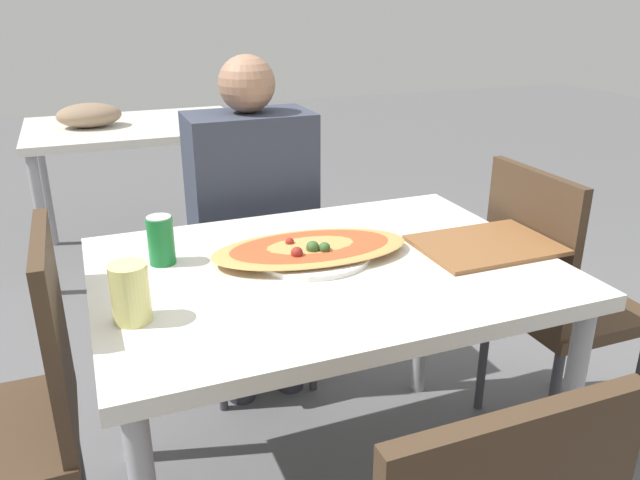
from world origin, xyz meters
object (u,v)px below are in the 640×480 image
chair_side_left (12,410)px  pizza_main (311,249)px  chair_side_right (552,293)px  person_seated (253,204)px  soda_can (161,240)px  dining_table (326,292)px  drink_glass (130,293)px  chair_far_seated (246,244)px

chair_side_left → pizza_main: chair_side_left is taller
chair_side_left → chair_side_right: bearing=-88.8°
chair_side_left → pizza_main: size_ratio=1.71×
person_seated → pizza_main: 0.58m
soda_can → dining_table: bearing=-22.3°
dining_table → chair_side_right: 0.77m
chair_side_right → person_seated: bearing=-128.7°
pizza_main → drink_glass: bearing=-158.5°
chair_side_right → soda_can: 1.19m
chair_side_left → pizza_main: 0.78m
pizza_main → dining_table: bearing=-70.9°
chair_side_right → soda_can: size_ratio=7.32×
dining_table → drink_glass: drink_glass is taller
chair_far_seated → chair_side_right: size_ratio=1.00×
pizza_main → soda_can: 0.38m
chair_side_left → chair_far_seated: bearing=-44.1°
chair_far_seated → person_seated: (0.00, -0.11, 0.19)m
dining_table → chair_side_right: size_ratio=1.25×
pizza_main → drink_glass: 0.50m
chair_side_right → drink_glass: size_ratio=7.17×
soda_can → drink_glass: drink_glass is taller
chair_side_right → person_seated: (-0.78, 0.62, 0.19)m
chair_far_seated → drink_glass: size_ratio=7.17×
dining_table → chair_far_seated: 0.76m
dining_table → drink_glass: bearing=-165.6°
drink_glass → pizza_main: bearing=21.5°
soda_can → drink_glass: size_ratio=0.98×
dining_table → chair_far_seated: (-0.02, 0.75, -0.15)m
chair_far_seated → pizza_main: 0.73m
person_seated → drink_glass: 0.90m
person_seated → drink_glass: person_seated is taller
chair_far_seated → soda_can: size_ratio=7.32×
drink_glass → person_seated: bearing=58.2°
chair_far_seated → drink_glass: bearing=61.7°
pizza_main → soda_can: (-0.36, 0.10, 0.04)m
chair_side_right → person_seated: 1.01m
person_seated → chair_side_left: bearing=41.2°
chair_far_seated → pizza_main: size_ratio=1.71×
chair_far_seated → soda_can: bearing=58.0°
pizza_main → drink_glass: size_ratio=4.19×
chair_far_seated → drink_glass: chair_far_seated is taller
chair_far_seated → drink_glass: (-0.47, -0.87, 0.29)m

